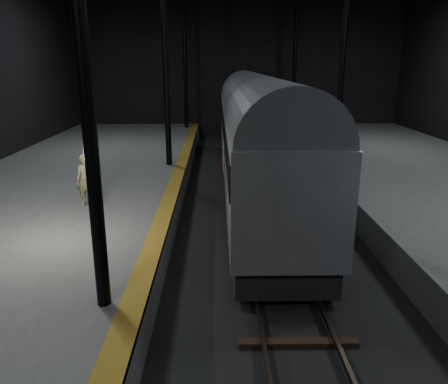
{
  "coord_description": "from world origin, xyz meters",
  "views": [
    {
      "loc": [
        -1.61,
        -11.49,
        5.45
      ],
      "look_at": [
        -1.43,
        0.15,
        2.0
      ],
      "focal_mm": 35.0,
      "sensor_mm": 36.0,
      "label": 1
    }
  ],
  "objects": [
    {
      "name": "train",
      "position": [
        -0.0,
        6.33,
        2.74
      ],
      "size": [
        2.76,
        18.37,
        4.91
      ],
      "color": "#93959A",
      "rests_on": "ground"
    },
    {
      "name": "ground",
      "position": [
        0.0,
        0.0,
        0.0
      ],
      "size": [
        44.0,
        44.0,
        0.0
      ],
      "primitive_type": "plane",
      "color": "black",
      "rests_on": "ground"
    },
    {
      "name": "track",
      "position": [
        0.0,
        0.0,
        0.07
      ],
      "size": [
        2.4,
        43.0,
        0.24
      ],
      "color": "#3F3328",
      "rests_on": "ground"
    },
    {
      "name": "tactile_strip",
      "position": [
        -3.25,
        0.0,
        1.0
      ],
      "size": [
        0.5,
        43.8,
        0.01
      ],
      "primitive_type": "cube",
      "color": "brown",
      "rests_on": "platform_left"
    },
    {
      "name": "woman",
      "position": [
        -5.8,
        2.02,
        1.85
      ],
      "size": [
        0.63,
        0.42,
        1.7
      ],
      "primitive_type": "imported",
      "rotation": [
        0.0,
        0.0,
        -0.02
      ],
      "color": "tan",
      "rests_on": "platform_left"
    },
    {
      "name": "platform_left",
      "position": [
        -7.5,
        0.0,
        0.5
      ],
      "size": [
        9.0,
        43.8,
        1.0
      ],
      "primitive_type": "cube",
      "color": "#4E4E4B",
      "rests_on": "ground"
    }
  ]
}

